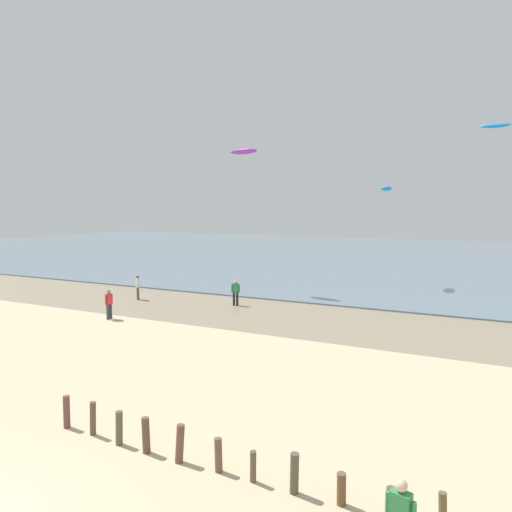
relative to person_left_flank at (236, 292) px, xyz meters
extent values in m
cube|color=gray|center=(5.75, -1.57, -0.91)|extent=(120.00, 8.46, 0.01)
cube|color=slate|center=(5.75, 37.66, -0.87)|extent=(160.00, 70.00, 0.10)
cylinder|color=brown|center=(4.30, -17.72, -0.45)|extent=(0.21, 0.22, 0.95)
cylinder|color=brown|center=(5.34, -17.72, -0.44)|extent=(0.21, 0.18, 0.97)
cylinder|color=brown|center=(6.38, -17.81, -0.46)|extent=(0.20, 0.21, 0.93)
cylinder|color=brown|center=(7.32, -17.83, -0.45)|extent=(0.23, 0.20, 0.95)
cylinder|color=brown|center=(8.40, -17.82, -0.43)|extent=(0.25, 0.25, 0.99)
cylinder|color=brown|center=(9.49, -17.76, -0.50)|extent=(0.21, 0.19, 0.84)
cylinder|color=brown|center=(10.45, -17.79, -0.54)|extent=(0.17, 0.18, 0.77)
cylinder|color=brown|center=(11.48, -17.77, -0.44)|extent=(0.22, 0.22, 0.96)
cylinder|color=brown|center=(12.55, -17.71, -0.56)|extent=(0.20, 0.22, 0.73)
cylinder|color=brown|center=(13.61, -17.75, -0.56)|extent=(0.20, 0.20, 0.71)
cube|color=#338C4C|center=(14.02, -19.12, 0.26)|extent=(0.40, 0.30, 0.60)
sphere|color=beige|center=(14.02, -19.12, 0.68)|extent=(0.22, 0.22, 0.22)
cylinder|color=#338C4C|center=(13.79, -19.06, 0.21)|extent=(0.09, 0.09, 0.52)
cylinder|color=#232328|center=(0.10, 0.04, -0.48)|extent=(0.16, 0.16, 0.88)
cylinder|color=#232328|center=(-0.10, -0.04, -0.48)|extent=(0.16, 0.16, 0.88)
cube|color=#338C4C|center=(0.00, 0.00, 0.26)|extent=(0.41, 0.33, 0.60)
sphere|color=beige|center=(0.00, 0.00, 0.68)|extent=(0.22, 0.22, 0.22)
cylinder|color=#338C4C|center=(0.22, 0.09, 0.21)|extent=(0.09, 0.09, 0.52)
cylinder|color=#338C4C|center=(-0.22, -0.09, 0.21)|extent=(0.09, 0.09, 0.52)
cylinder|color=#383842|center=(-4.57, -6.81, -0.48)|extent=(0.16, 0.16, 0.88)
cylinder|color=#383842|center=(-4.57, -6.59, -0.48)|extent=(0.16, 0.16, 0.88)
cube|color=red|center=(-4.57, -6.70, 0.26)|extent=(0.23, 0.37, 0.60)
sphere|color=#9E7051|center=(-4.57, -6.70, 0.68)|extent=(0.22, 0.22, 0.22)
cylinder|color=red|center=(-4.58, -6.94, 0.21)|extent=(0.09, 0.09, 0.52)
cylinder|color=red|center=(-4.56, -6.46, 0.21)|extent=(0.09, 0.09, 0.52)
cylinder|color=#4C4C56|center=(-6.99, -1.38, -0.48)|extent=(0.16, 0.16, 0.88)
cylinder|color=#4C4C56|center=(-7.15, -1.23, -0.48)|extent=(0.16, 0.16, 0.88)
cube|color=white|center=(-7.07, -1.30, 0.26)|extent=(0.41, 0.41, 0.60)
sphere|color=brown|center=(-7.07, -1.30, 0.68)|extent=(0.22, 0.22, 0.22)
cylinder|color=white|center=(-6.89, -1.47, 0.21)|extent=(0.09, 0.09, 0.52)
cylinder|color=white|center=(-7.25, -1.14, 0.21)|extent=(0.09, 0.09, 0.52)
ellipsoid|color=#2384D1|center=(14.44, 19.51, 12.44)|extent=(2.44, 0.88, 0.61)
ellipsoid|color=#2384D1|center=(6.93, 12.47, 7.00)|extent=(0.91, 2.45, 0.45)
ellipsoid|color=purple|center=(-2.10, 5.04, 9.66)|extent=(2.64, 1.36, 0.50)
camera|label=1|loc=(15.38, -27.36, 5.48)|focal=34.08mm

